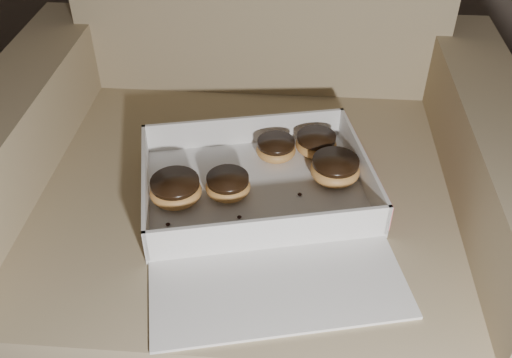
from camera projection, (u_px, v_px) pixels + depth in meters
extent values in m
cube|color=#9A8562|center=(249.00, 258.00, 1.12)|extent=(0.73, 0.73, 0.43)
cube|color=#9A8562|center=(44.00, 221.00, 1.10)|extent=(0.12, 0.73, 0.57)
cube|color=#9A8562|center=(463.00, 243.00, 1.05)|extent=(0.12, 0.73, 0.57)
cube|color=white|center=(256.00, 190.00, 0.94)|extent=(0.41, 0.35, 0.01)
cube|color=white|center=(245.00, 130.00, 1.02)|extent=(0.35, 0.09, 0.05)
cube|color=white|center=(270.00, 233.00, 0.82)|extent=(0.35, 0.09, 0.05)
cube|color=white|center=(145.00, 186.00, 0.90)|extent=(0.07, 0.26, 0.05)
cube|color=white|center=(362.00, 165.00, 0.94)|extent=(0.07, 0.26, 0.05)
cube|color=#DF5966|center=(364.00, 165.00, 0.94)|extent=(0.06, 0.26, 0.05)
cube|color=white|center=(279.00, 289.00, 0.78)|extent=(0.38, 0.23, 0.01)
ellipsoid|color=#BA9141|center=(316.00, 145.00, 1.01)|extent=(0.07, 0.07, 0.04)
cylinder|color=black|center=(317.00, 137.00, 1.00)|extent=(0.07, 0.07, 0.01)
ellipsoid|color=#BA9141|center=(228.00, 186.00, 0.92)|extent=(0.07, 0.07, 0.04)
cylinder|color=black|center=(228.00, 179.00, 0.91)|extent=(0.07, 0.07, 0.01)
ellipsoid|color=#BA9141|center=(276.00, 150.00, 0.99)|extent=(0.07, 0.07, 0.03)
cylinder|color=black|center=(276.00, 143.00, 0.99)|extent=(0.06, 0.06, 0.01)
ellipsoid|color=#BA9141|center=(335.00, 170.00, 0.94)|extent=(0.08, 0.08, 0.04)
cylinder|color=black|center=(336.00, 162.00, 0.93)|extent=(0.08, 0.08, 0.01)
ellipsoid|color=#BA9141|center=(176.00, 191.00, 0.90)|extent=(0.08, 0.08, 0.04)
cylinder|color=black|center=(175.00, 183.00, 0.89)|extent=(0.08, 0.08, 0.01)
ellipsoid|color=black|center=(231.00, 224.00, 0.87)|extent=(0.01, 0.01, 0.00)
ellipsoid|color=black|center=(320.00, 232.00, 0.86)|extent=(0.01, 0.01, 0.00)
ellipsoid|color=black|center=(168.00, 224.00, 0.87)|extent=(0.01, 0.01, 0.00)
ellipsoid|color=black|center=(239.00, 217.00, 0.88)|extent=(0.01, 0.01, 0.00)
ellipsoid|color=black|center=(300.00, 194.00, 0.92)|extent=(0.01, 0.01, 0.00)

